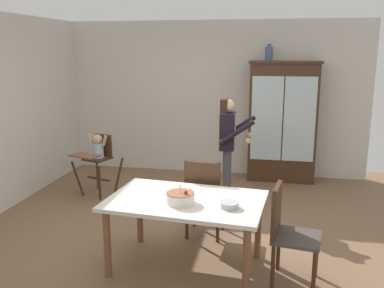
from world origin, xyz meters
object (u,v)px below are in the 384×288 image
Objects in this scene: china_cabinet at (282,122)px; high_chair_with_toddler at (97,153)px; birthday_cake at (180,198)px; serving_bowl at (229,205)px; dining_table at (186,207)px; dining_chair_far_side at (204,193)px; dining_chair_right_end at (286,227)px; adult_person at (228,138)px; ceramic_vase at (269,53)px.

china_cabinet is 2.13× the size of high_chair_with_toddler.
serving_bowl is at bearing -3.71° from birthday_cake.
dining_table is at bearing -28.67° from high_chair_with_toddler.
birthday_cake reaches higher than serving_bowl.
dining_chair_right_end is (0.92, -0.80, 0.00)m from dining_chair_far_side.
dining_chair_far_side is 1.21m from dining_chair_right_end.
adult_person is 2.05m from birthday_cake.
high_chair_with_toddler reaches higher than birthday_cake.
china_cabinet is at bearing -107.09° from dining_chair_far_side.
adult_person is 2.17m from dining_chair_right_end.
china_cabinet reaches higher than dining_chair_right_end.
china_cabinet is at bearing 72.47° from dining_table.
high_chair_with_toddler is at bearing -29.83° from dining_chair_far_side.
birthday_cake is at bearing -107.40° from china_cabinet.
ceramic_vase is 0.18× the size of adult_person.
birthday_cake is 0.48m from serving_bowl.
high_chair_with_toddler is 0.99× the size of dining_chair_far_side.
adult_person is at bearing 18.32° from high_chair_with_toddler.
china_cabinet is 3.50m from birthday_cake.
adult_person is 8.50× the size of serving_bowl.
dining_table is (-0.23, -1.91, -0.32)m from adult_person.
dining_chair_right_end is (0.54, 0.07, -0.21)m from serving_bowl.
adult_person is at bearing -93.87° from dining_chair_far_side.
dining_table is 0.49m from serving_bowl.
dining_chair_right_end is (1.02, 0.03, -0.24)m from birthday_cake.
adult_person is 5.47× the size of birthday_cake.
dining_chair_far_side is at bearing 57.91° from dining_chair_right_end.
ceramic_vase reaches higher than dining_chair_right_end.
china_cabinet is 2.11× the size of dining_chair_right_end.
serving_bowl is 0.58m from dining_chair_right_end.
china_cabinet is 1.16m from ceramic_vase.
dining_chair_right_end is at bearing -5.19° from dining_table.
china_cabinet is 3.33m from dining_chair_right_end.
dining_chair_far_side is (-0.67, -2.50, -1.59)m from ceramic_vase.
china_cabinet is 7.49× the size of ceramic_vase.
adult_person reaches higher than serving_bowl.
high_chair_with_toddler is 0.62× the size of adult_person.
birthday_cake is at bearing -30.95° from high_chair_with_toddler.
ceramic_vase is 1.83m from adult_person.
adult_person reaches higher than dining_chair_far_side.
dining_chair_right_end is (0.24, -3.30, -1.59)m from ceramic_vase.
ceramic_vase is 1.50× the size of serving_bowl.
dining_chair_right_end is at bearing 7.01° from serving_bowl.
birthday_cake is at bearing 176.29° from serving_bowl.
china_cabinet is at bearing 72.60° from birthday_cake.
dining_chair_right_end is (0.99, -0.09, -0.10)m from dining_table.
china_cabinet is at bearing -0.80° from ceramic_vase.
ceramic_vase is at bearing 76.92° from birthday_cake.
ceramic_vase is 0.96× the size of birthday_cake.
china_cabinet is at bearing -31.29° from adult_person.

